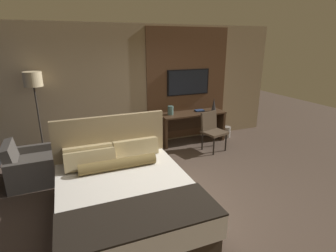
# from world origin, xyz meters

# --- Properties ---
(ground_plane) EXTENTS (16.00, 16.00, 0.00)m
(ground_plane) POSITION_xyz_m (0.00, 0.00, 0.00)
(ground_plane) COLOR #4C3D33
(wall_back_tv_panel) EXTENTS (7.20, 0.09, 2.80)m
(wall_back_tv_panel) POSITION_xyz_m (0.16, 2.59, 1.40)
(wall_back_tv_panel) COLOR tan
(wall_back_tv_panel) RESTS_ON ground_plane
(bed) EXTENTS (1.86, 2.20, 1.25)m
(bed) POSITION_xyz_m (-0.94, -0.04, 0.33)
(bed) COLOR #33281E
(bed) RESTS_ON ground_plane
(desk) EXTENTS (1.62, 0.56, 0.75)m
(desk) POSITION_xyz_m (1.29, 2.29, 0.51)
(desk) COLOR #422D1E
(desk) RESTS_ON ground_plane
(tv) EXTENTS (1.11, 0.04, 0.63)m
(tv) POSITION_xyz_m (1.29, 2.52, 1.46)
(tv) COLOR black
(desk_chair) EXTENTS (0.58, 0.58, 0.88)m
(desk_chair) POSITION_xyz_m (1.49, 1.64, 0.52)
(desk_chair) COLOR #4C3D2D
(desk_chair) RESTS_ON ground_plane
(armchair_by_window) EXTENTS (0.91, 0.92, 0.77)m
(armchair_by_window) POSITION_xyz_m (-2.25, 1.57, 0.25)
(armchair_by_window) COLOR #47423D
(armchair_by_window) RESTS_ON ground_plane
(floor_lamp) EXTENTS (0.34, 0.34, 1.88)m
(floor_lamp) POSITION_xyz_m (-2.11, 2.31, 1.58)
(floor_lamp) COLOR #282623
(floor_lamp) RESTS_ON ground_plane
(vase_tall) EXTENTS (0.11, 0.11, 0.32)m
(vase_tall) POSITION_xyz_m (1.86, 2.21, 0.92)
(vase_tall) COLOR #333338
(vase_tall) RESTS_ON desk
(vase_short) EXTENTS (0.14, 0.14, 0.21)m
(vase_short) POSITION_xyz_m (0.72, 2.29, 0.86)
(vase_short) COLOR #4C706B
(vase_short) RESTS_ON desk
(book) EXTENTS (0.22, 0.15, 0.03)m
(book) POSITION_xyz_m (1.52, 2.32, 0.77)
(book) COLOR navy
(book) RESTS_ON desk
(waste_bin) EXTENTS (0.22, 0.22, 0.28)m
(waste_bin) POSITION_xyz_m (2.29, 2.21, 0.14)
(waste_bin) COLOR gray
(waste_bin) RESTS_ON ground_plane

